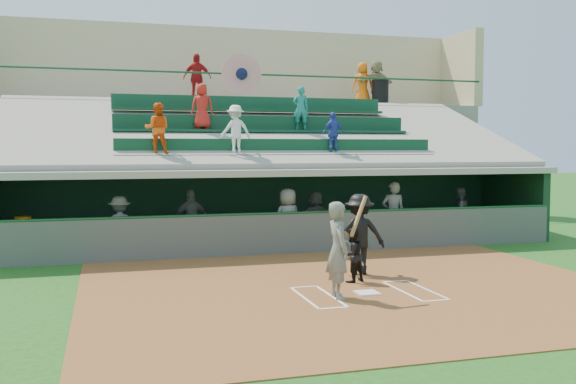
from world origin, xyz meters
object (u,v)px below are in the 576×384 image
object	(u,v)px
water_cooler	(23,224)
trash_bin	(380,93)
catcher	(352,255)
white_table	(22,246)
batter_at_plate	(338,250)
home_plate	(367,293)

from	to	relation	value
water_cooler	trash_bin	bearing A→B (deg)	27.82
catcher	water_cooler	bearing A→B (deg)	-58.38
water_cooler	white_table	bearing A→B (deg)	126.31
batter_at_plate	catcher	xyz separation A→B (m)	(0.79, 1.29, -0.35)
batter_at_plate	white_table	world-z (taller)	batter_at_plate
white_table	catcher	bearing A→B (deg)	-45.72
catcher	trash_bin	size ratio (longest dim) A/B	1.16
home_plate	catcher	distance (m)	1.24
white_table	water_cooler	xyz separation A→B (m)	(0.04, -0.06, 0.55)
white_table	water_cooler	size ratio (longest dim) A/B	2.04
water_cooler	batter_at_plate	bearing A→B (deg)	-43.78
home_plate	white_table	size ratio (longest dim) A/B	0.54
water_cooler	trash_bin	world-z (taller)	trash_bin
catcher	white_table	world-z (taller)	catcher
home_plate	catcher	size ratio (longest dim) A/B	0.37
water_cooler	trash_bin	distance (m)	15.05
batter_at_plate	water_cooler	world-z (taller)	batter_at_plate
home_plate	batter_at_plate	bearing A→B (deg)	-164.06
trash_bin	home_plate	bearing A→B (deg)	-114.93
white_table	water_cooler	bearing A→B (deg)	-65.49
white_table	batter_at_plate	bearing A→B (deg)	-55.66
batter_at_plate	trash_bin	distance (m)	14.92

